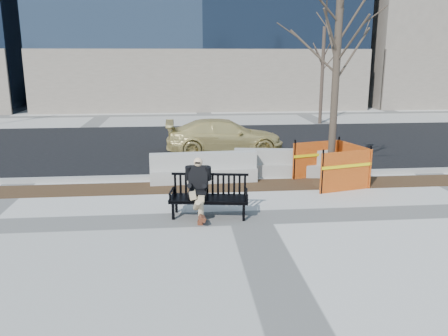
# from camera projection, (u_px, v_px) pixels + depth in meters

# --- Properties ---
(ground) EXTENTS (120.00, 120.00, 0.00)m
(ground) POSITION_uv_depth(u_px,v_px,m) (249.00, 218.00, 10.41)
(ground) COLOR beige
(ground) RESTS_ON ground
(mulch_strip) EXTENTS (40.00, 1.20, 0.02)m
(mulch_strip) POSITION_uv_depth(u_px,v_px,m) (235.00, 186.00, 12.92)
(mulch_strip) COLOR #47301C
(mulch_strip) RESTS_ON ground
(asphalt_street) EXTENTS (60.00, 10.40, 0.01)m
(asphalt_street) POSITION_uv_depth(u_px,v_px,m) (217.00, 145.00, 18.91)
(asphalt_street) COLOR black
(asphalt_street) RESTS_ON ground
(curb) EXTENTS (60.00, 0.25, 0.12)m
(curb) POSITION_uv_depth(u_px,v_px,m) (232.00, 175.00, 13.83)
(curb) COLOR #9E9B93
(curb) RESTS_ON ground
(bench) EXTENTS (1.90, 0.92, 0.97)m
(bench) POSITION_uv_depth(u_px,v_px,m) (209.00, 216.00, 10.48)
(bench) COLOR black
(bench) RESTS_ON ground
(seated_man) EXTENTS (0.71, 1.03, 1.34)m
(seated_man) POSITION_uv_depth(u_px,v_px,m) (198.00, 216.00, 10.54)
(seated_man) COLOR black
(seated_man) RESTS_ON ground
(tree_fence) EXTENTS (2.96, 2.96, 6.05)m
(tree_fence) POSITION_uv_depth(u_px,v_px,m) (330.00, 184.00, 13.14)
(tree_fence) COLOR orange
(tree_fence) RESTS_ON ground
(sedan) EXTENTS (4.41, 1.83, 1.27)m
(sedan) POSITION_uv_depth(u_px,v_px,m) (225.00, 153.00, 17.31)
(sedan) COLOR tan
(sedan) RESTS_ON ground
(jersey_barrier_left) EXTENTS (3.11, 0.76, 0.89)m
(jersey_barrier_left) POSITION_uv_depth(u_px,v_px,m) (204.00, 182.00, 13.35)
(jersey_barrier_left) COLOR #ABA9A0
(jersey_barrier_left) RESTS_ON ground
(jersey_barrier_right) EXTENTS (2.98, 1.02, 0.84)m
(jersey_barrier_right) POSITION_uv_depth(u_px,v_px,m) (282.00, 176.00, 14.02)
(jersey_barrier_right) COLOR #9F9C94
(jersey_barrier_right) RESTS_ON ground
(far_tree_right) EXTENTS (2.69, 2.69, 5.47)m
(far_tree_right) POSITION_uv_depth(u_px,v_px,m) (320.00, 123.00, 24.82)
(far_tree_right) COLOR #4D3D31
(far_tree_right) RESTS_ON ground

